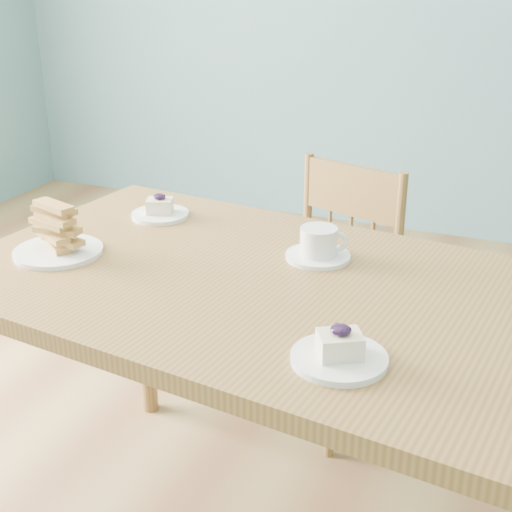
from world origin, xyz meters
TOP-DOWN VIEW (x-y plane):
  - dining_table at (0.09, 0.02)m, footprint 1.52×0.98m
  - dining_chair at (0.02, 0.68)m, footprint 0.47×0.46m
  - cheesecake_plate_near at (0.32, -0.24)m, footprint 0.17×0.17m
  - cheesecake_plate_far at (-0.34, 0.29)m, footprint 0.15×0.15m
  - coffee_cup at (0.14, 0.18)m, footprint 0.15×0.15m
  - biscotti_plate at (-0.44, -0.03)m, footprint 0.21×0.21m

SIDE VIEW (x-z plane):
  - dining_chair at x=0.02m, z-range 0.01..0.84m
  - dining_table at x=0.09m, z-range 0.31..1.07m
  - cheesecake_plate_far at x=-0.34m, z-range 0.75..0.82m
  - cheesecake_plate_near at x=0.32m, z-range 0.75..0.82m
  - coffee_cup at x=0.14m, z-range 0.76..0.84m
  - biscotti_plate at x=-0.44m, z-range 0.75..0.87m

